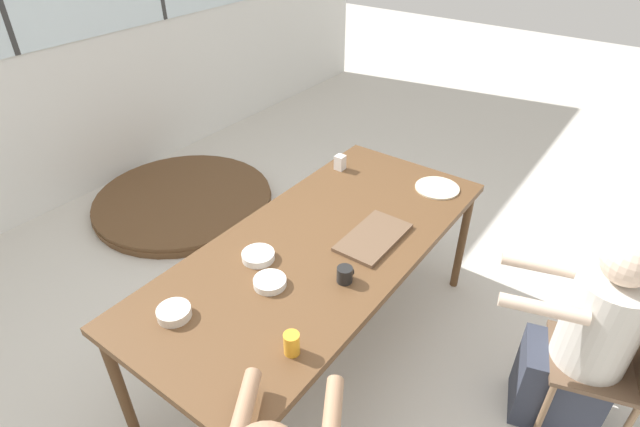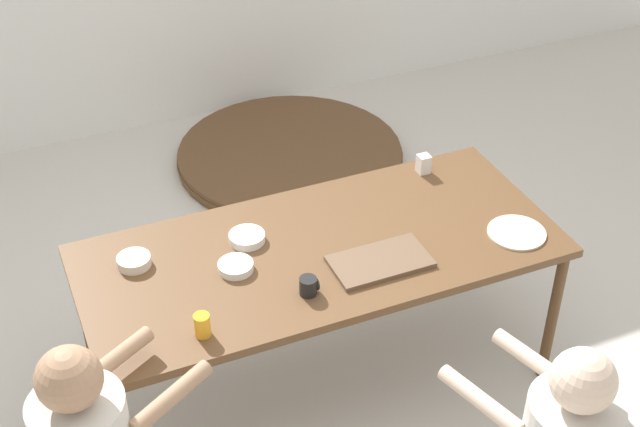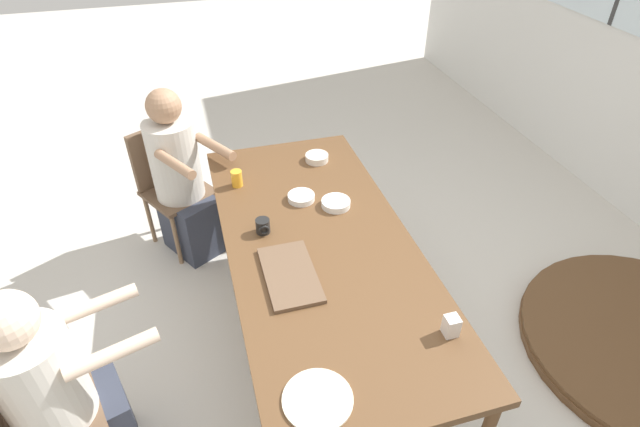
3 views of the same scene
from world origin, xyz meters
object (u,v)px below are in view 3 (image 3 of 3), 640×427
bowl_cereal (336,203)px  coffee_mug (263,226)px  chair_for_woman_green_shirt (18,420)px  person_man_blue_shirt (182,183)px  chair_for_man_blue_shirt (169,177)px  person_woman_green_shirt (62,399)px  milk_carton_small (451,326)px  bowl_fruit (317,158)px  juice_glass (237,178)px  bowl_white_shallow (301,197)px

bowl_cereal → coffee_mug: bearing=-74.7°
coffee_mug → bowl_cereal: size_ratio=0.50×
chair_for_woman_green_shirt → person_man_blue_shirt: size_ratio=0.72×
person_man_blue_shirt → coffee_mug: size_ratio=15.21×
chair_for_man_blue_shirt → person_woman_green_shirt: person_woman_green_shirt is taller
chair_for_woman_green_shirt → chair_for_man_blue_shirt: size_ratio=1.00×
person_woman_green_shirt → milk_carton_small: 1.63m
person_man_blue_shirt → bowl_cereal: bearing=104.0°
bowl_cereal → bowl_fruit: 0.49m
juice_glass → person_woman_green_shirt: bearing=-42.4°
person_man_blue_shirt → bowl_white_shallow: person_man_blue_shirt is taller
chair_for_man_blue_shirt → bowl_white_shallow: size_ratio=5.79×
person_woman_green_shirt → milk_carton_small: size_ratio=12.27×
juice_glass → chair_for_woman_green_shirt: bearing=-45.7°
chair_for_man_blue_shirt → bowl_cereal: 1.35m
bowl_cereal → person_man_blue_shirt: bearing=-135.8°
juice_glass → bowl_cereal: bearing=54.5°
bowl_fruit → chair_for_man_blue_shirt: bearing=-117.9°
person_woman_green_shirt → chair_for_man_blue_shirt: bearing=146.1°
bowl_cereal → bowl_white_shallow: bearing=-122.6°
coffee_mug → bowl_cereal: (-0.11, 0.42, -0.02)m
bowl_white_shallow → person_man_blue_shirt: bearing=-138.5°
person_man_blue_shirt → milk_carton_small: 2.06m
person_man_blue_shirt → juice_glass: (0.49, 0.33, 0.29)m
coffee_mug → bowl_white_shallow: coffee_mug is taller
chair_for_woman_green_shirt → coffee_mug: bearing=100.2°
bowl_fruit → coffee_mug: bearing=-36.8°
juice_glass → milk_carton_small: size_ratio=1.04×
person_woman_green_shirt → bowl_fruit: bearing=111.6°
person_woman_green_shirt → bowl_fruit: 1.83m
chair_for_woman_green_shirt → chair_for_man_blue_shirt: bearing=141.6°
chair_for_woman_green_shirt → chair_for_man_blue_shirt: (-1.66, 0.65, 0.00)m
milk_carton_small → bowl_cereal: milk_carton_small is taller
chair_for_woman_green_shirt → bowl_cereal: size_ratio=5.47×
milk_carton_small → bowl_white_shallow: 1.12m
juice_glass → chair_for_man_blue_shirt: bearing=-147.0°
coffee_mug → bowl_cereal: 0.44m
milk_carton_small → bowl_cereal: bearing=-169.2°
person_woman_green_shirt → chair_for_woman_green_shirt: bearing=-90.0°
milk_carton_small → bowl_white_shallow: milk_carton_small is taller
coffee_mug → bowl_cereal: coffee_mug is taller
chair_for_man_blue_shirt → person_man_blue_shirt: size_ratio=0.72×
person_woman_green_shirt → coffee_mug: person_woman_green_shirt is taller
chair_for_man_blue_shirt → bowl_fruit: 1.08m
milk_carton_small → coffee_mug: bearing=-144.5°
chair_for_woman_green_shirt → juice_glass: bearing=117.4°
person_man_blue_shirt → juice_glass: person_man_blue_shirt is taller
chair_for_man_blue_shirt → bowl_cereal: bearing=102.2°
juice_glass → bowl_fruit: size_ratio=0.68×
juice_glass → bowl_cereal: juice_glass is taller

